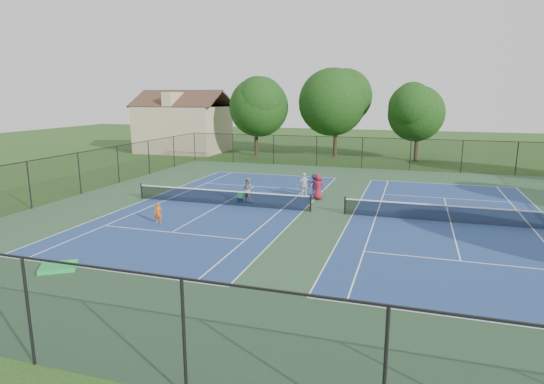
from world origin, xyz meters
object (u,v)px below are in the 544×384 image
(tree_back_c, at_px, (419,110))
(bystander_c, at_px, (318,187))
(ball_crate, at_px, (240,200))
(clapboard_house, at_px, (184,127))
(bystander_b, at_px, (315,185))
(instructor, at_px, (248,190))
(bystander_a, at_px, (304,185))
(tree_back_b, at_px, (336,99))
(child_player, at_px, (158,213))
(ball_hopper, at_px, (240,195))
(tree_back_a, at_px, (256,104))

(tree_back_c, xyz_separation_m, bystander_c, (-6.30, -21.58, -4.60))
(tree_back_c, height_order, ball_crate, tree_back_c)
(clapboard_house, distance_m, bystander_b, 29.45)
(tree_back_c, relative_size, instructor, 5.10)
(clapboard_house, distance_m, instructor, 29.42)
(bystander_a, bearing_deg, tree_back_b, -119.87)
(tree_back_b, height_order, clapboard_house, tree_back_b)
(child_player, bearing_deg, tree_back_b, 65.54)
(tree_back_c, bearing_deg, clapboard_house, -180.00)
(ball_hopper, bearing_deg, tree_back_c, 65.37)
(tree_back_a, bearing_deg, tree_back_b, 12.53)
(bystander_b, relative_size, ball_crate, 3.91)
(tree_back_b, height_order, bystander_c, tree_back_b)
(bystander_b, height_order, ball_crate, bystander_b)
(child_player, distance_m, ball_crate, 6.54)
(tree_back_c, xyz_separation_m, ball_hopper, (-11.04, -24.07, -4.95))
(tree_back_c, bearing_deg, ball_hopper, -114.63)
(instructor, height_order, bystander_a, bystander_a)
(tree_back_c, distance_m, ball_crate, 27.01)
(ball_crate, bearing_deg, bystander_b, 41.56)
(child_player, height_order, ball_hopper, child_player)
(child_player, bearing_deg, bystander_b, 39.24)
(tree_back_b, distance_m, instructor, 25.36)
(tree_back_a, relative_size, child_player, 7.59)
(ball_crate, height_order, ball_hopper, ball_hopper)
(child_player, bearing_deg, clapboard_house, 99.51)
(child_player, relative_size, ball_hopper, 2.92)
(child_player, xyz_separation_m, bystander_a, (6.24, 8.66, 0.29))
(tree_back_a, relative_size, clapboard_house, 0.85)
(clapboard_house, distance_m, child_player, 33.47)
(tree_back_a, distance_m, bystander_a, 23.62)
(tree_back_b, xyz_separation_m, ball_crate, (-2.04, -25.07, -6.43))
(tree_back_a, bearing_deg, child_player, -81.31)
(bystander_a, bearing_deg, child_player, 20.05)
(clapboard_house, height_order, child_player, clapboard_house)
(bystander_c, height_order, ball_crate, bystander_c)
(ball_crate, bearing_deg, ball_hopper, 0.00)
(child_player, bearing_deg, ball_crate, 51.17)
(clapboard_house, xyz_separation_m, instructor, (17.37, -23.64, -2.27))
(tree_back_a, height_order, clapboard_house, tree_back_a)
(child_player, bearing_deg, ball_hopper, 51.17)
(bystander_a, height_order, bystander_c, bystander_a)
(tree_back_b, xyz_separation_m, bystander_a, (1.69, -22.43, -5.70))
(tree_back_a, distance_m, ball_hopper, 24.72)
(tree_back_b, relative_size, bystander_a, 5.60)
(bystander_c, xyz_separation_m, ball_crate, (-4.74, -2.49, -0.72))
(instructor, bearing_deg, tree_back_c, -94.16)
(tree_back_a, height_order, instructor, tree_back_a)
(tree_back_a, height_order, tree_back_b, tree_back_b)
(clapboard_house, distance_m, ball_hopper, 29.56)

